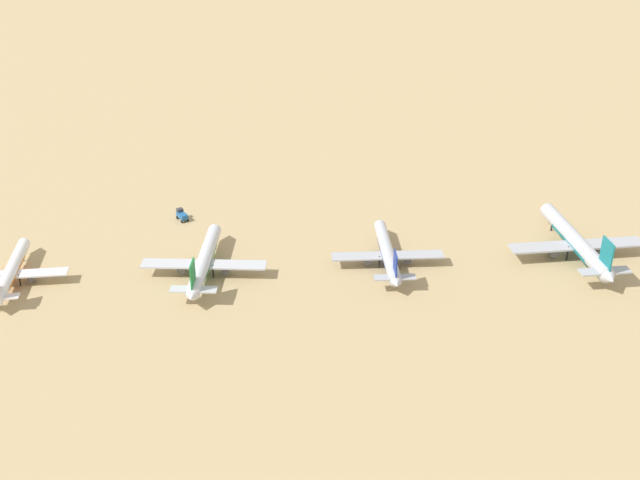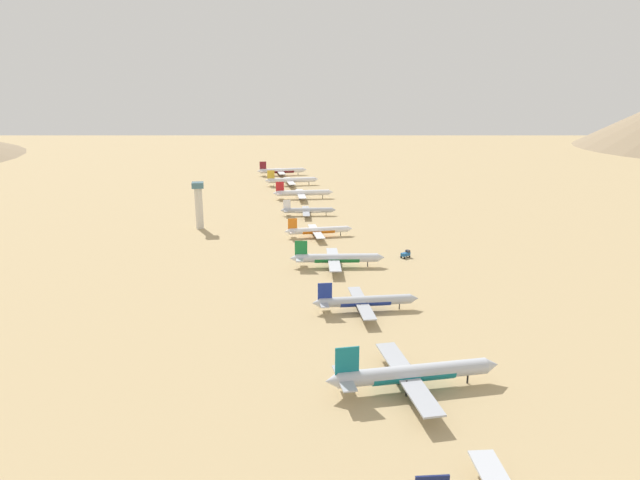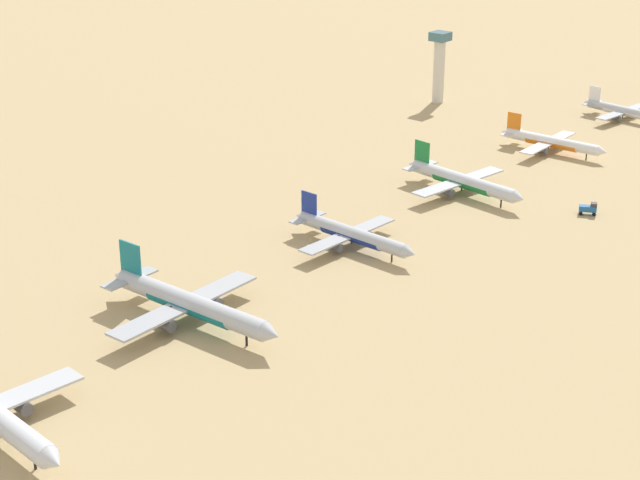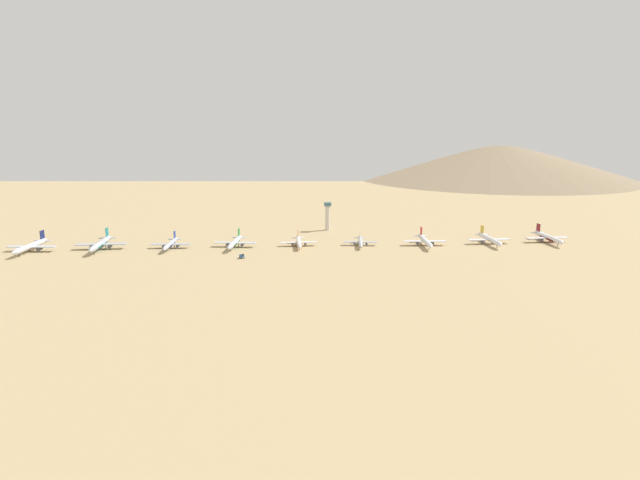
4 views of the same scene
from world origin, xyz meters
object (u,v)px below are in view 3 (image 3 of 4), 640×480
object	(u,v)px
parked_jet_1	(189,304)
parked_jet_3	(462,181)
parked_jet_5	(625,111)
service_truck	(589,208)
control_tower	(439,63)
parked_jet_2	(351,234)
parked_jet_4	(551,142)

from	to	relation	value
parked_jet_1	parked_jet_3	bearing A→B (deg)	89.69
parked_jet_3	parked_jet_5	world-z (taller)	parked_jet_3
service_truck	control_tower	bearing A→B (deg)	143.20
service_truck	parked_jet_2	bearing A→B (deg)	-120.53
parked_jet_4	control_tower	xyz separation A→B (m)	(-70.84, 33.06, 12.60)
parked_jet_4	control_tower	bearing A→B (deg)	154.98
parked_jet_5	parked_jet_2	bearing A→B (deg)	-90.85
parked_jet_5	parked_jet_4	bearing A→B (deg)	-92.19
parked_jet_4	parked_jet_1	bearing A→B (deg)	-90.38
parked_jet_5	service_truck	xyz separation A→B (m)	(36.95, -106.24, -1.67)
parked_jet_4	parked_jet_2	bearing A→B (deg)	-90.20
parked_jet_1	parked_jet_3	xyz separation A→B (m)	(0.65, 119.37, -0.66)
parked_jet_3	parked_jet_5	distance (m)	115.55
parked_jet_5	service_truck	bearing A→B (deg)	-70.82
service_truck	control_tower	size ratio (longest dim) A/B	0.19
parked_jet_3	service_truck	world-z (taller)	parked_jet_3
parked_jet_1	parked_jet_5	bearing A→B (deg)	89.18
control_tower	parked_jet_1	bearing A→B (deg)	-71.72
parked_jet_2	parked_jet_3	world-z (taller)	parked_jet_3
parked_jet_2	control_tower	world-z (taller)	control_tower
service_truck	parked_jet_4	bearing A→B (deg)	128.49
parked_jet_2	parked_jet_5	bearing A→B (deg)	89.15
parked_jet_5	control_tower	size ratio (longest dim) A/B	1.31
parked_jet_2	service_truck	world-z (taller)	parked_jet_2
parked_jet_3	parked_jet_1	bearing A→B (deg)	-90.31
parked_jet_2	control_tower	distance (m)	165.52
parked_jet_4	service_truck	xyz separation A→B (m)	(39.12, -49.20, -1.95)
parked_jet_1	parked_jet_4	distance (m)	177.86
parked_jet_3	service_truck	size ratio (longest dim) A/B	8.41
parked_jet_2	control_tower	xyz separation A→B (m)	(-70.44, 149.27, 12.39)
service_truck	parked_jet_5	bearing A→B (deg)	109.18
control_tower	parked_jet_5	bearing A→B (deg)	18.19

